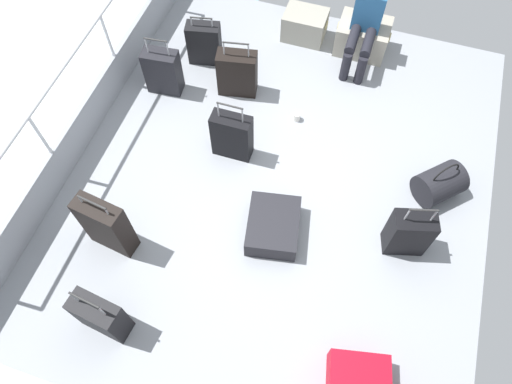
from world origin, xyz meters
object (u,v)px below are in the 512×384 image
at_px(suitcase_4, 106,226).
at_px(suitcase_8, 101,316).
at_px(suitcase_1, 409,233).
at_px(duffel_bag, 439,184).
at_px(suitcase_2, 204,43).
at_px(suitcase_5, 232,136).
at_px(paper_cup, 297,117).
at_px(suitcase_0, 237,73).
at_px(cargo_crate_0, 305,25).
at_px(cargo_crate_1, 363,37).
at_px(suitcase_7, 163,71).
at_px(passenger_seated, 366,22).
at_px(suitcase_3, 273,226).

height_order(suitcase_4, suitcase_8, suitcase_4).
xyz_separation_m(suitcase_1, duffel_bag, (0.23, 0.70, -0.10)).
height_order(suitcase_2, suitcase_5, suitcase_5).
xyz_separation_m(suitcase_2, suitcase_4, (0.03, -2.58, 0.09)).
height_order(suitcase_5, paper_cup, suitcase_5).
bearing_deg(suitcase_0, suitcase_8, -94.03).
height_order(cargo_crate_0, suitcase_5, suitcase_5).
xyz_separation_m(cargo_crate_1, suitcase_2, (-1.79, -0.78, 0.07)).
distance_m(suitcase_0, suitcase_1, 2.60).
distance_m(cargo_crate_0, suitcase_8, 4.18).
height_order(suitcase_4, paper_cup, suitcase_4).
bearing_deg(cargo_crate_0, duffel_bag, -43.52).
relative_size(suitcase_2, suitcase_4, 0.79).
xyz_separation_m(cargo_crate_0, paper_cup, (0.28, -1.33, -0.13)).
xyz_separation_m(suitcase_4, suitcase_5, (0.75, 1.38, -0.07)).
height_order(suitcase_0, suitcase_7, suitcase_7).
bearing_deg(suitcase_7, paper_cup, 1.01).
xyz_separation_m(cargo_crate_1, passenger_seated, (-0.00, -0.18, 0.38)).
relative_size(passenger_seated, suitcase_1, 1.43).
relative_size(cargo_crate_1, suitcase_2, 1.01).
height_order(suitcase_8, paper_cup, suitcase_8).
distance_m(suitcase_7, suitcase_8, 2.83).
distance_m(suitcase_0, suitcase_8, 3.00).
bearing_deg(cargo_crate_1, suitcase_1, -69.46).
distance_m(cargo_crate_0, suitcase_7, 1.91).
bearing_deg(passenger_seated, suitcase_2, -161.58).
distance_m(cargo_crate_1, suitcase_4, 3.80).
relative_size(suitcase_4, suitcase_5, 1.04).
relative_size(suitcase_2, suitcase_7, 0.85).
distance_m(cargo_crate_0, duffel_bag, 2.64).
bearing_deg(suitcase_7, suitcase_3, -38.64).
distance_m(suitcase_7, duffel_bag, 3.28).
xyz_separation_m(suitcase_0, duffel_bag, (2.42, -0.69, -0.10)).
bearing_deg(suitcase_8, suitcase_2, 95.66).
bearing_deg(paper_cup, suitcase_2, 157.17).
distance_m(suitcase_5, paper_cup, 0.88).
bearing_deg(suitcase_7, suitcase_5, -30.30).
distance_m(suitcase_3, suitcase_7, 2.26).
relative_size(cargo_crate_1, suitcase_7, 0.86).
bearing_deg(suitcase_1, paper_cup, 139.81).
relative_size(suitcase_4, duffel_bag, 1.43).
height_order(suitcase_2, duffel_bag, suitcase_2).
height_order(cargo_crate_0, cargo_crate_1, cargo_crate_1).
height_order(suitcase_1, suitcase_3, suitcase_1).
xyz_separation_m(suitcase_4, paper_cup, (1.30, 2.03, -0.31)).
bearing_deg(suitcase_0, suitcase_1, -32.51).
bearing_deg(suitcase_8, suitcase_0, 85.97).
bearing_deg(duffel_bag, passenger_seated, 125.66).
bearing_deg(suitcase_3, suitcase_7, 141.36).
xyz_separation_m(cargo_crate_1, suitcase_5, (-1.01, -1.99, 0.10)).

